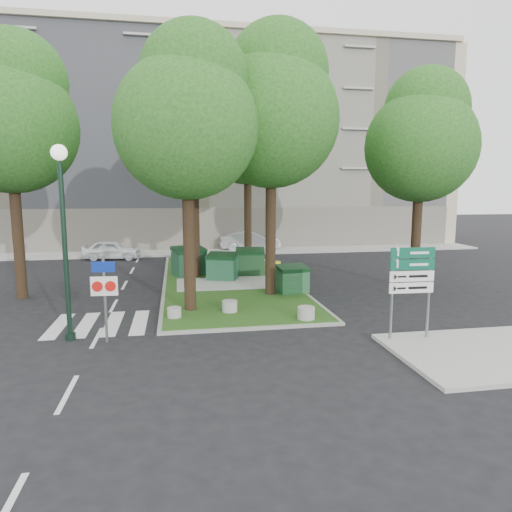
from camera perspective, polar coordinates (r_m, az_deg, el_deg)
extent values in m
plane|color=black|center=(15.29, -2.17, -9.24)|extent=(120.00, 120.00, 0.00)
cube|color=#174012|center=(23.03, -3.64, -3.05)|extent=(6.00, 16.00, 0.12)
cube|color=gray|center=(23.04, -3.64, -3.07)|extent=(6.30, 16.30, 0.10)
cube|color=#999993|center=(14.56, 26.73, -10.84)|extent=(5.00, 4.00, 0.12)
cube|color=#999993|center=(33.31, -6.49, 0.49)|extent=(42.00, 3.00, 0.12)
cube|color=silver|center=(16.70, -15.88, -8.01)|extent=(5.00, 3.00, 0.01)
cube|color=#C3B692|center=(40.62, -7.35, 13.12)|extent=(41.00, 12.00, 16.00)
cylinder|color=black|center=(17.02, -8.40, 3.08)|extent=(0.44, 0.44, 6.16)
sphere|color=#194F15|center=(17.08, -8.68, 15.67)|extent=(5.20, 5.20, 5.20)
sphere|color=#194F15|center=(17.60, -7.78, 21.29)|extent=(3.90, 3.90, 3.90)
cylinder|color=black|center=(19.39, 1.84, 4.65)|extent=(0.44, 0.44, 6.72)
sphere|color=#194F15|center=(19.55, 1.90, 16.67)|extent=(5.60, 5.60, 5.60)
sphere|color=#194F15|center=(20.16, 2.70, 21.96)|extent=(4.20, 4.20, 4.20)
cylinder|color=black|center=(23.52, -7.62, 4.22)|extent=(0.44, 0.44, 5.88)
sphere|color=#194F15|center=(23.53, -7.80, 12.92)|extent=(4.80, 4.80, 4.80)
sphere|color=#194F15|center=(23.94, -7.15, 16.90)|extent=(3.60, 3.60, 3.60)
cylinder|color=black|center=(26.79, -1.03, 6.00)|extent=(0.44, 0.44, 7.00)
sphere|color=#194F15|center=(26.94, -1.05, 15.07)|extent=(5.80, 5.80, 5.80)
sphere|color=#194F15|center=(27.49, -0.48, 19.15)|extent=(4.35, 4.35, 4.35)
cylinder|color=black|center=(21.51, -27.71, 3.68)|extent=(0.44, 0.44, 6.44)
sphere|color=#194F15|center=(21.61, -28.44, 14.06)|extent=(5.40, 5.40, 5.40)
sphere|color=#194F15|center=(21.99, -27.84, 18.85)|extent=(4.05, 4.05, 4.05)
cylinder|color=black|center=(22.38, 19.43, 3.60)|extent=(0.44, 0.44, 5.88)
sphere|color=#194F15|center=(22.39, 19.89, 12.74)|extent=(5.00, 5.00, 5.00)
sphere|color=#194F15|center=(22.91, 20.53, 16.83)|extent=(3.75, 3.75, 3.75)
cube|color=#0D321C|center=(24.31, -8.37, -0.89)|extent=(1.87, 1.59, 1.24)
cube|color=black|center=(24.20, -8.40, 0.80)|extent=(1.95, 1.68, 0.36)
cube|color=#134328|center=(22.88, -4.24, -1.56)|extent=(1.66, 1.39, 1.11)
cube|color=black|center=(22.78, -4.26, 0.04)|extent=(1.73, 1.47, 0.32)
cube|color=#103616|center=(24.22, -0.75, -0.93)|extent=(1.60, 1.20, 1.15)
cube|color=black|center=(24.12, -0.75, 0.64)|extent=(1.66, 1.27, 0.33)
cube|color=#164923|center=(20.06, 4.56, -3.15)|extent=(1.41, 1.08, 1.00)
cube|color=black|center=(19.95, 4.58, -1.52)|extent=(1.46, 1.15, 0.29)
cylinder|color=#999894|center=(16.53, -10.18, -6.94)|extent=(0.49, 0.49, 0.35)
cylinder|color=#9C9C97|center=(16.16, 6.28, -7.08)|extent=(0.60, 0.60, 0.43)
cylinder|color=#969591|center=(17.03, -3.30, -6.27)|extent=(0.57, 0.57, 0.40)
cylinder|color=#C9D118|center=(23.74, 2.56, -1.60)|extent=(0.44, 0.44, 0.77)
cylinder|color=black|center=(14.91, -22.74, 0.22)|extent=(0.15, 0.15, 5.36)
cylinder|color=black|center=(15.46, -22.19, -9.27)|extent=(0.32, 0.32, 0.21)
sphere|color=white|center=(14.81, -23.41, 11.80)|extent=(0.47, 0.47, 0.47)
cylinder|color=slate|center=(14.52, -18.34, -5.20)|extent=(0.09, 0.09, 2.65)
cube|color=navy|center=(14.32, -18.53, -1.28)|extent=(0.69, 0.09, 0.32)
cube|color=white|center=(14.43, -18.42, -3.56)|extent=(0.80, 0.10, 0.58)
cylinder|color=red|center=(14.46, -19.17, -3.58)|extent=(0.32, 0.05, 0.32)
cylinder|color=red|center=(14.40, -17.67, -3.55)|extent=(0.32, 0.05, 0.32)
cylinder|color=slate|center=(14.33, 16.63, -4.54)|extent=(0.09, 0.09, 2.79)
cylinder|color=slate|center=(14.85, 20.80, -4.29)|extent=(0.09, 0.09, 2.79)
cube|color=#094C35|center=(14.36, 18.98, 0.39)|extent=(1.39, 0.10, 0.32)
cube|color=#094C35|center=(14.41, 18.91, -1.00)|extent=(1.39, 0.10, 0.32)
cube|color=white|center=(14.47, 18.85, -2.38)|extent=(1.39, 0.10, 0.32)
cube|color=white|center=(14.54, 18.78, -3.75)|extent=(1.39, 0.10, 0.32)
imported|color=white|center=(31.51, -17.57, 0.75)|extent=(3.88, 1.89, 1.28)
imported|color=#95989D|center=(34.50, -0.79, 1.96)|extent=(4.56, 1.68, 1.49)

